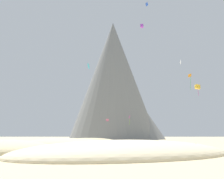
% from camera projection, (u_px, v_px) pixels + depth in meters
% --- Properties ---
extents(ground_plane, '(400.00, 400.00, 0.00)m').
position_uv_depth(ground_plane, '(136.00, 151.00, 30.75)').
color(ground_plane, '#C6B284').
extents(dune_foreground_left, '(21.19, 18.96, 3.06)m').
position_uv_depth(dune_foreground_left, '(89.00, 144.00, 55.71)').
color(dune_foreground_left, '#C6B284').
rests_on(dune_foreground_left, ground_plane).
extents(dune_foreground_right, '(29.28, 25.36, 3.26)m').
position_uv_depth(dune_foreground_right, '(66.00, 146.00, 46.89)').
color(dune_foreground_right, beige).
rests_on(dune_foreground_right, ground_plane).
extents(dune_midground, '(18.18, 16.47, 3.39)m').
position_uv_depth(dune_midground, '(1.00, 152.00, 29.89)').
color(dune_midground, beige).
rests_on(dune_midground, ground_plane).
extents(dune_back_low, '(30.48, 22.30, 3.59)m').
position_uv_depth(dune_back_low, '(126.00, 155.00, 25.19)').
color(dune_back_low, beige).
rests_on(dune_back_low, ground_plane).
extents(bush_mid_center, '(1.61, 1.61, 0.64)m').
position_uv_depth(bush_mid_center, '(90.00, 146.00, 38.88)').
color(bush_mid_center, '#568442').
rests_on(bush_mid_center, ground_plane).
extents(bush_scatter_east, '(2.47, 2.47, 0.73)m').
position_uv_depth(bush_scatter_east, '(134.00, 144.00, 47.24)').
color(bush_scatter_east, '#386633').
rests_on(bush_scatter_east, ground_plane).
extents(bush_near_right, '(2.80, 2.80, 0.41)m').
position_uv_depth(bush_near_right, '(195.00, 144.00, 51.06)').
color(bush_near_right, '#477238').
rests_on(bush_near_right, ground_plane).
extents(rock_massif, '(64.59, 64.59, 67.27)m').
position_uv_depth(rock_massif, '(116.00, 87.00, 117.00)').
color(rock_massif, slate).
rests_on(rock_massif, ground_plane).
extents(kite_orange_mid, '(0.91, 1.06, 5.43)m').
position_uv_depth(kite_orange_mid, '(190.00, 78.00, 69.07)').
color(kite_orange_mid, orange).
extents(kite_rainbow_low, '(1.14, 1.14, 0.90)m').
position_uv_depth(kite_rainbow_low, '(107.00, 120.00, 87.64)').
color(kite_rainbow_low, '#E5668C').
extents(kite_magenta_low, '(0.63, 0.88, 3.89)m').
position_uv_depth(kite_magenta_low, '(129.00, 118.00, 86.19)').
color(kite_magenta_low, '#D1339E').
extents(kite_cyan_high, '(1.54, 2.66, 2.45)m').
position_uv_depth(kite_cyan_high, '(89.00, 66.00, 83.62)').
color(kite_cyan_high, '#33BCDB').
extents(kite_violet_high, '(1.06, 1.06, 0.89)m').
position_uv_depth(kite_violet_high, '(142.00, 26.00, 63.67)').
color(kite_violet_high, purple).
extents(kite_gold_mid, '(1.44, 1.36, 3.46)m').
position_uv_depth(kite_gold_mid, '(197.00, 87.00, 63.97)').
color(kite_gold_mid, gold).
extents(kite_blue_high, '(0.71, 0.71, 1.02)m').
position_uv_depth(kite_blue_high, '(147.00, 4.00, 58.70)').
color(kite_blue_high, blue).
extents(kite_white_mid, '(0.68, 1.70, 1.69)m').
position_uv_depth(kite_white_mid, '(180.00, 62.00, 64.11)').
color(kite_white_mid, white).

